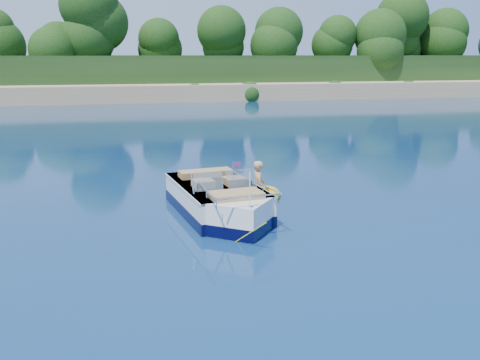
{
  "coord_description": "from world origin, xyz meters",
  "views": [
    {
      "loc": [
        -4.61,
        -12.63,
        4.09
      ],
      "look_at": [
        -1.57,
        0.81,
        0.85
      ],
      "focal_mm": 40.0,
      "sensor_mm": 36.0,
      "label": 1
    }
  ],
  "objects": [
    {
      "name": "ground",
      "position": [
        0.0,
        0.0,
        0.0
      ],
      "size": [
        160.0,
        160.0,
        0.0
      ],
      "primitive_type": "plane",
      "color": "#0A1947",
      "rests_on": "ground"
    },
    {
      "name": "shoreline",
      "position": [
        0.0,
        63.77,
        0.98
      ],
      "size": [
        170.0,
        59.0,
        6.0
      ],
      "color": "#9D7D5B",
      "rests_on": "ground"
    },
    {
      "name": "treeline",
      "position": [
        0.04,
        41.01,
        5.55
      ],
      "size": [
        150.0,
        7.12,
        8.19
      ],
      "color": "black",
      "rests_on": "ground"
    },
    {
      "name": "motorboat",
      "position": [
        -2.16,
        0.46,
        0.35
      ],
      "size": [
        2.39,
        5.34,
        1.78
      ],
      "rotation": [
        0.0,
        0.0,
        0.14
      ],
      "color": "white",
      "rests_on": "ground"
    },
    {
      "name": "tow_tube",
      "position": [
        -0.71,
        2.07,
        0.09
      ],
      "size": [
        1.61,
        1.61,
        0.34
      ],
      "rotation": [
        0.0,
        0.0,
        -0.33
      ],
      "color": "#FFBD05",
      "rests_on": "ground"
    },
    {
      "name": "boy",
      "position": [
        -0.73,
        2.04,
        0.0
      ],
      "size": [
        0.43,
        0.85,
        1.63
      ],
      "primitive_type": "imported",
      "rotation": [
        0.0,
        -0.17,
        1.49
      ],
      "color": "tan",
      "rests_on": "ground"
    }
  ]
}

